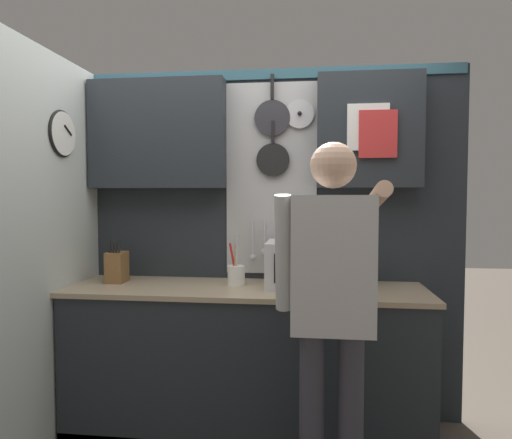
% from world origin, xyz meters
% --- Properties ---
extents(ground_plane, '(14.00, 14.00, 0.00)m').
position_xyz_m(ground_plane, '(0.00, 0.00, 0.00)').
color(ground_plane, brown).
extents(base_cabinet_counter, '(2.19, 0.62, 0.92)m').
position_xyz_m(base_cabinet_counter, '(0.00, -0.00, 0.46)').
color(base_cabinet_counter, '#23282D').
rests_on(base_cabinet_counter, ground_plane).
extents(back_wall_unit, '(2.76, 0.23, 2.32)m').
position_xyz_m(back_wall_unit, '(-0.01, 0.27, 1.47)').
color(back_wall_unit, '#23282D').
rests_on(back_wall_unit, ground_plane).
extents(side_wall, '(0.07, 1.60, 2.32)m').
position_xyz_m(side_wall, '(-1.11, -0.40, 1.17)').
color(side_wall, silver).
rests_on(side_wall, ground_plane).
extents(microwave, '(0.51, 0.37, 0.28)m').
position_xyz_m(microwave, '(0.38, 0.06, 1.06)').
color(microwave, silver).
rests_on(microwave, base_cabinet_counter).
extents(knife_block, '(0.11, 0.15, 0.27)m').
position_xyz_m(knife_block, '(-0.85, 0.06, 1.02)').
color(knife_block, brown).
rests_on(knife_block, base_cabinet_counter).
extents(utensil_crock, '(0.11, 0.11, 0.32)m').
position_xyz_m(utensil_crock, '(-0.07, 0.06, 1.00)').
color(utensil_crock, white).
rests_on(utensil_crock, base_cabinet_counter).
extents(person, '(0.54, 0.67, 1.73)m').
position_xyz_m(person, '(0.50, -0.61, 1.04)').
color(person, '#383842').
rests_on(person, ground_plane).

